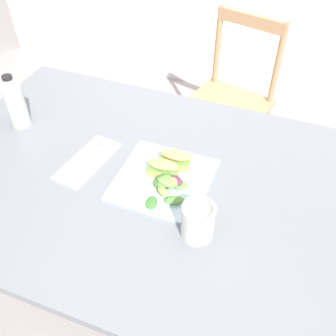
# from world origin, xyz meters

# --- Properties ---
(ground_plane) EXTENTS (8.18, 8.18, 0.00)m
(ground_plane) POSITION_xyz_m (0.00, 0.00, 0.00)
(ground_plane) COLOR gray
(dining_table) EXTENTS (1.33, 0.96, 0.74)m
(dining_table) POSITION_xyz_m (-0.10, 0.18, 0.63)
(dining_table) COLOR slate
(dining_table) RESTS_ON ground
(chair_wooden_far) EXTENTS (0.49, 0.49, 0.87)m
(chair_wooden_far) POSITION_xyz_m (0.02, 1.11, 0.45)
(chair_wooden_far) COLOR tan
(chair_wooden_far) RESTS_ON ground
(plate_lunch) EXTENTS (0.29, 0.29, 0.01)m
(plate_lunch) POSITION_xyz_m (0.01, 0.19, 0.74)
(plate_lunch) COLOR silver
(plate_lunch) RESTS_ON dining_table
(sandwich_half_front) EXTENTS (0.10, 0.06, 0.06)m
(sandwich_half_front) POSITION_xyz_m (0.01, 0.21, 0.78)
(sandwich_half_front) COLOR tan
(sandwich_half_front) RESTS_ON plate_lunch
(sandwich_half_back) EXTENTS (0.10, 0.06, 0.06)m
(sandwich_half_back) POSITION_xyz_m (0.03, 0.26, 0.78)
(sandwich_half_back) COLOR tan
(sandwich_half_back) RESTS_ON plate_lunch
(salad_mixed_greens) EXTENTS (0.14, 0.17, 0.05)m
(salad_mixed_greens) POSITION_xyz_m (0.04, 0.15, 0.77)
(salad_mixed_greens) COLOR #602D47
(salad_mixed_greens) RESTS_ON plate_lunch
(napkin_folded) EXTENTS (0.14, 0.26, 0.00)m
(napkin_folded) POSITION_xyz_m (-0.25, 0.18, 0.74)
(napkin_folded) COLOR silver
(napkin_folded) RESTS_ON dining_table
(fork_on_napkin) EXTENTS (0.03, 0.19, 0.00)m
(fork_on_napkin) POSITION_xyz_m (-0.25, 0.20, 0.75)
(fork_on_napkin) COLOR silver
(fork_on_napkin) RESTS_ON napkin_folded
(bottle_cold_brew) EXTENTS (0.07, 0.07, 0.20)m
(bottle_cold_brew) POSITION_xyz_m (-0.58, 0.27, 0.81)
(bottle_cold_brew) COLOR black
(bottle_cold_brew) RESTS_ON dining_table
(mason_jar_iced_tea) EXTENTS (0.09, 0.09, 0.11)m
(mason_jar_iced_tea) POSITION_xyz_m (0.17, 0.03, 0.79)
(mason_jar_iced_tea) COLOR #C67528
(mason_jar_iced_tea) RESTS_ON dining_table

